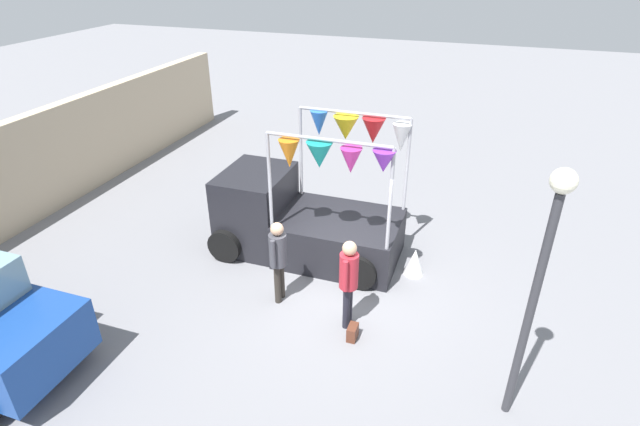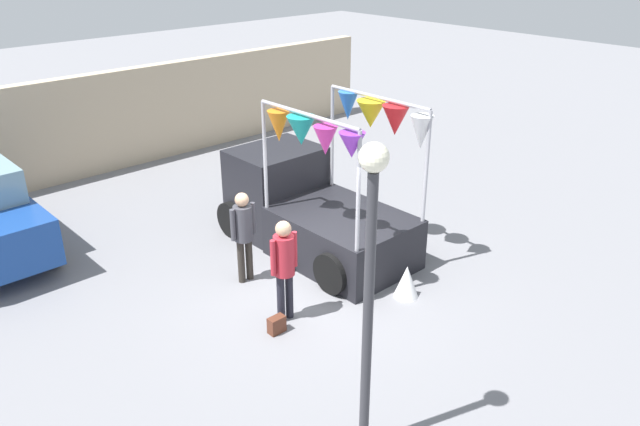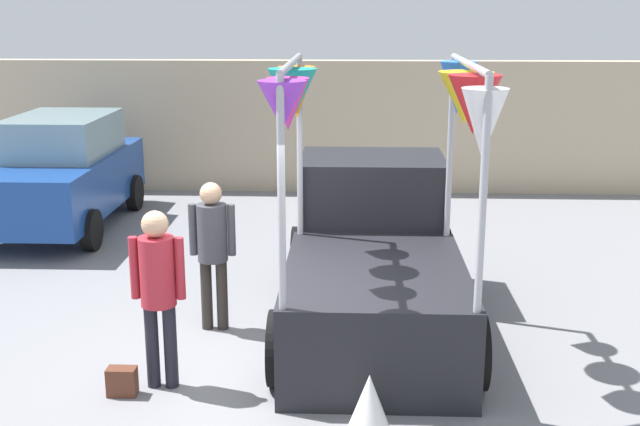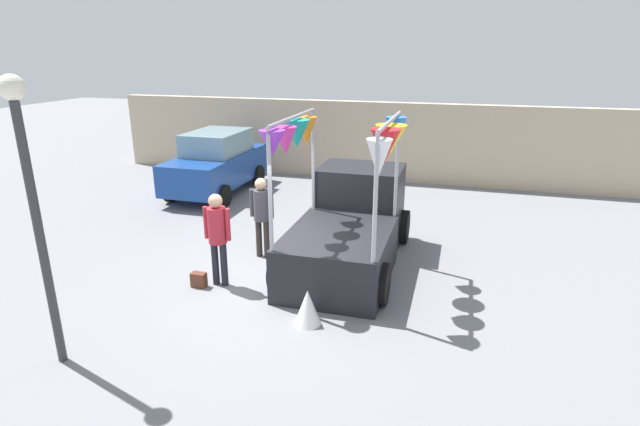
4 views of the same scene
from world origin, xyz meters
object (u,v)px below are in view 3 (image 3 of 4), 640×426
object	(u,v)px
person_customer	(158,282)
handbag	(122,381)
vendor_truck	(374,247)
person_vendor	(212,241)
folded_kite_bundle_white	(369,407)
parked_car	(63,172)

from	to	relation	value
person_customer	handbag	xyz separation A→B (m)	(-0.35, -0.20, -0.95)
handbag	person_customer	bearing A→B (deg)	29.74
vendor_truck	handbag	xyz separation A→B (m)	(-2.46, -1.99, -0.77)
person_vendor	folded_kite_bundle_white	size ratio (longest dim) A/B	2.90
person_vendor	folded_kite_bundle_white	xyz separation A→B (m)	(1.74, -2.37, -0.76)
vendor_truck	folded_kite_bundle_white	size ratio (longest dim) A/B	6.74
handbag	parked_car	bearing A→B (deg)	113.90
person_customer	folded_kite_bundle_white	xyz separation A→B (m)	(2.01, -0.90, -0.79)
person_customer	person_vendor	size ratio (longest dim) A/B	1.03
handbag	vendor_truck	bearing A→B (deg)	39.03
person_customer	folded_kite_bundle_white	world-z (taller)	person_customer
vendor_truck	person_customer	xyz separation A→B (m)	(-2.11, -1.79, 0.18)
person_customer	handbag	bearing A→B (deg)	-150.26
folded_kite_bundle_white	parked_car	bearing A→B (deg)	126.96
parked_car	person_vendor	size ratio (longest dim) A/B	2.30
vendor_truck	folded_kite_bundle_white	world-z (taller)	vendor_truck
parked_car	person_vendor	distance (m)	5.37
parked_car	handbag	size ratio (longest dim) A/B	14.29
folded_kite_bundle_white	person_vendor	bearing A→B (deg)	126.34
folded_kite_bundle_white	person_customer	bearing A→B (deg)	155.94
vendor_truck	person_customer	world-z (taller)	vendor_truck
parked_car	handbag	world-z (taller)	parked_car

